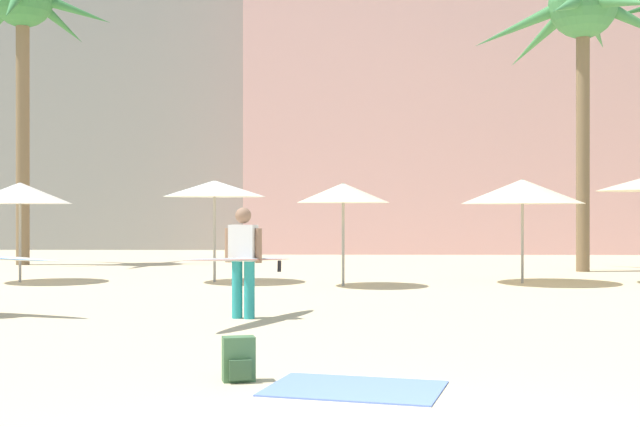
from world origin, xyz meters
The scene contains 10 objects.
hotel_pink centered at (8.39, 31.22, 7.12)m, with size 24.66×8.08×14.25m, color beige.
palm_tree_center centered at (6.16, 18.16, 6.69)m, with size 5.79×5.69×8.07m.
palm_tree_right centered at (-9.90, 20.82, 7.45)m, with size 4.96×4.86×9.02m.
cafe_umbrella_0 centered at (-7.60, 14.32, 2.02)m, with size 2.31×2.31×2.27m.
cafe_umbrella_1 centered at (3.75, 14.28, 2.05)m, with size 2.73×2.73×2.33m.
cafe_umbrella_2 centered at (-0.27, 13.44, 2.00)m, with size 2.01×2.01×2.22m.
cafe_umbrella_4 centered at (-3.18, 14.42, 2.12)m, with size 2.32×2.32×2.31m.
beach_towel centered at (-0.22, 2.52, 0.01)m, with size 1.54×1.09×0.01m, color #6684E0.
backpack centered at (-1.30, 2.86, 0.20)m, with size 0.34×0.30×0.42m.
person_far_left centered at (-1.79, 7.56, 0.91)m, with size 1.56×2.96×1.66m.
Camera 1 is at (-0.36, -5.31, 1.59)m, focal length 48.99 mm.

